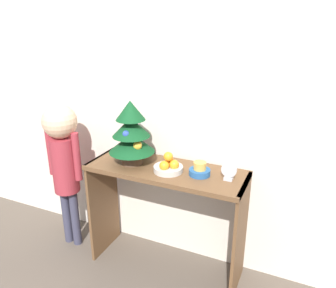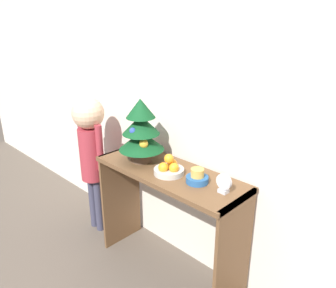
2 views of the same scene
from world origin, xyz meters
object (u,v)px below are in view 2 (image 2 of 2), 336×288
object	(u,v)px
mini_tree	(141,130)
singing_bowl	(197,177)
fruit_bowl	(169,168)
desk_clock	(224,184)
child_figure	(91,143)

from	to	relation	value
mini_tree	singing_bowl	distance (m)	0.50
fruit_bowl	mini_tree	bearing A→B (deg)	175.85
fruit_bowl	singing_bowl	xyz separation A→B (m)	(0.19, 0.03, -0.00)
desk_clock	child_figure	distance (m)	1.19
mini_tree	fruit_bowl	distance (m)	0.32
mini_tree	fruit_bowl	bearing A→B (deg)	-4.15
singing_bowl	child_figure	size ratio (longest dim) A/B	0.12
fruit_bowl	singing_bowl	size ratio (longest dim) A/B	1.41
mini_tree	child_figure	bearing A→B (deg)	-175.47
desk_clock	mini_tree	bearing A→B (deg)	-178.47
singing_bowl	child_figure	world-z (taller)	child_figure
desk_clock	fruit_bowl	bearing A→B (deg)	-174.33
child_figure	mini_tree	bearing A→B (deg)	4.53
singing_bowl	child_figure	distance (m)	1.01
singing_bowl	fruit_bowl	bearing A→B (deg)	-170.83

